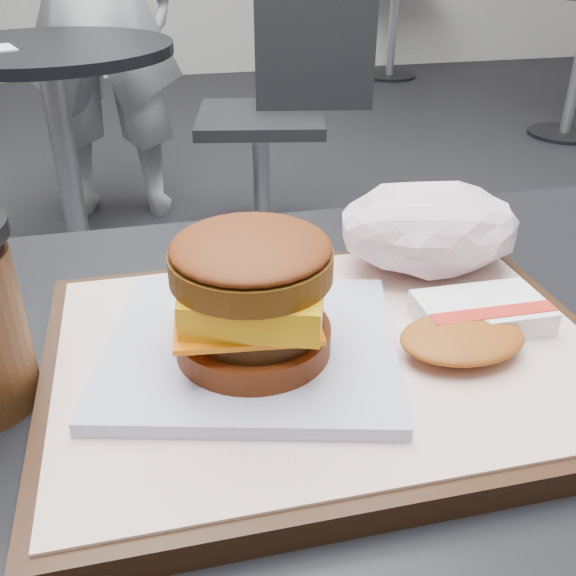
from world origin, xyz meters
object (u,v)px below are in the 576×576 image
Objects in this scene: hash_brown at (473,324)px; customer_table at (338,567)px; breakfast_sandwich at (252,308)px; neighbor_chair at (279,103)px; crumpled_wrapper at (430,228)px; neighbor_table at (58,116)px; serving_tray at (328,357)px.

customer_table is at bearing -173.02° from hash_brown.
breakfast_sandwich is 0.26× the size of neighbor_chair.
crumpled_wrapper is 1.62m from neighbor_table.
breakfast_sandwich reaches higher than neighbor_chair.
breakfast_sandwich is at bearing 177.00° from hash_brown.
customer_table is 2.11× the size of serving_tray.
breakfast_sandwich is 1.51× the size of crumpled_wrapper.
neighbor_chair reaches higher than serving_tray.
serving_tray is 1.68m from neighbor_table.
neighbor_table is at bearing 101.98° from customer_table.
neighbor_table is (-0.29, 1.63, -0.28)m from breakfast_sandwich.
breakfast_sandwich reaches higher than serving_tray.
customer_table is at bearing -100.82° from neighbor_chair.
breakfast_sandwich reaches higher than neighbor_table.
crumpled_wrapper reaches higher than serving_tray.
hash_brown is at bearing -98.06° from neighbor_chair.
serving_tray is 2.54× the size of crumpled_wrapper.
breakfast_sandwich is (-0.05, -0.00, 0.05)m from serving_tray.
crumpled_wrapper is at bearing 31.42° from breakfast_sandwich.
serving_tray is at bearing 3.70° from breakfast_sandwich.
hash_brown is (0.15, -0.01, -0.03)m from breakfast_sandwich.
breakfast_sandwich is 1.88m from neighbor_chair.
neighbor_chair is (0.35, 1.83, -0.07)m from customer_table.
customer_table is 0.23m from hash_brown.
neighbor_chair reaches higher than hash_brown.
hash_brown is 0.14× the size of neighbor_chair.
neighbor_chair is (0.36, 1.81, -0.27)m from serving_tray.
customer_table is 0.25m from breakfast_sandwich.
customer_table is 1.86m from neighbor_chair.
serving_tray is 1.68× the size of breakfast_sandwich.
customer_table reaches higher than neighbor_table.
crumpled_wrapper is at bearing 48.78° from customer_table.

